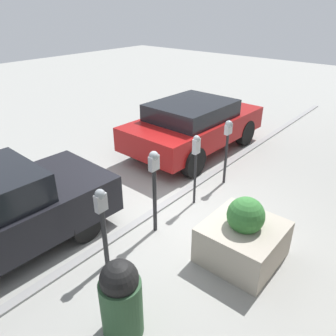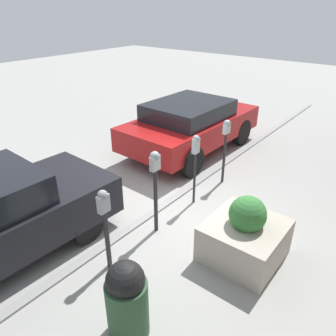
% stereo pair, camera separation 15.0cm
% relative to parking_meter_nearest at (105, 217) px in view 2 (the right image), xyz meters
% --- Properties ---
extents(ground_plane, '(40.00, 40.00, 0.00)m').
position_rel_parking_meter_nearest_xyz_m(ground_plane, '(1.79, 0.33, -0.95)').
color(ground_plane, '#999993').
extents(curb_strip, '(19.00, 0.16, 0.04)m').
position_rel_parking_meter_nearest_xyz_m(curb_strip, '(1.79, 0.41, -0.93)').
color(curb_strip, gray).
rests_on(curb_strip, ground_plane).
extents(parking_meter_nearest, '(0.18, 0.16, 1.40)m').
position_rel_parking_meter_nearest_xyz_m(parking_meter_nearest, '(0.00, 0.00, 0.00)').
color(parking_meter_nearest, '#232326').
rests_on(parking_meter_nearest, ground_plane).
extents(parking_meter_second, '(0.19, 0.16, 1.59)m').
position_rel_parking_meter_nearest_xyz_m(parking_meter_second, '(1.17, 0.02, 0.16)').
color(parking_meter_second, '#232326').
rests_on(parking_meter_second, ground_plane).
extents(parking_meter_middle, '(0.16, 0.13, 1.51)m').
position_rel_parking_meter_nearest_xyz_m(parking_meter_middle, '(2.37, 0.01, 0.16)').
color(parking_meter_middle, '#232326').
rests_on(parking_meter_middle, ground_plane).
extents(parking_meter_fourth, '(0.19, 0.16, 1.51)m').
position_rel_parking_meter_nearest_xyz_m(parking_meter_fourth, '(3.51, -0.01, 0.17)').
color(parking_meter_fourth, '#232326').
rests_on(parking_meter_fourth, ground_plane).
extents(planter_box, '(1.20, 1.15, 1.13)m').
position_rel_parking_meter_nearest_xyz_m(planter_box, '(1.53, -1.54, -0.53)').
color(planter_box, '#B2A899').
rests_on(planter_box, ground_plane).
extents(parked_car_middle, '(4.16, 2.05, 1.42)m').
position_rel_parking_meter_nearest_xyz_m(parked_car_middle, '(4.55, 1.63, -0.17)').
color(parked_car_middle, maroon).
rests_on(parked_car_middle, ground_plane).
extents(trash_bin, '(0.52, 0.52, 1.12)m').
position_rel_parking_meter_nearest_xyz_m(trash_bin, '(-0.64, -1.06, -0.39)').
color(trash_bin, '#2D5133').
rests_on(trash_bin, ground_plane).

